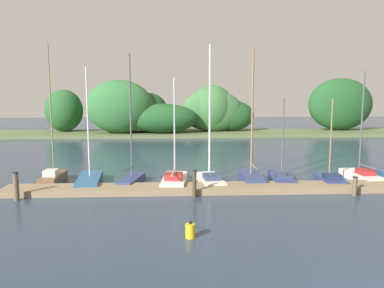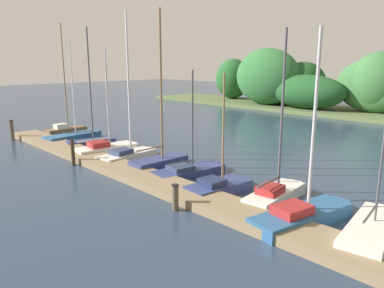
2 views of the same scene
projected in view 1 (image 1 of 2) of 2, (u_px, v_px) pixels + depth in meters
dock_pier at (274, 188)px, 21.30m from camera, size 29.87×1.80×0.35m
far_shore at (190, 112)px, 50.19m from camera, size 61.22×8.50×7.51m
sailboat_0 at (53, 176)px, 23.07m from camera, size 1.02×3.16×8.32m
sailboat_1 at (90, 180)px, 22.72m from camera, size 1.68×4.32×6.96m
sailboat_2 at (131, 178)px, 22.84m from camera, size 1.55×3.32×7.72m
sailboat_3 at (175, 179)px, 22.57m from camera, size 1.64×4.03×6.34m
sailboat_4 at (210, 177)px, 22.81m from camera, size 1.63×3.91×8.24m
sailboat_5 at (251, 175)px, 23.23m from camera, size 1.26×3.40×8.15m
sailboat_6 at (282, 177)px, 23.57m from camera, size 1.82×4.12×5.18m
sailboat_7 at (330, 179)px, 22.96m from camera, size 1.57×3.31×5.10m
sailboat_8 at (360, 174)px, 23.89m from camera, size 1.45×3.72×6.80m
mooring_piling_0 at (16, 186)px, 19.28m from camera, size 0.31×0.31×1.48m
mooring_piling_1 at (194, 184)px, 19.86m from camera, size 0.24×0.24×1.46m
mooring_piling_2 at (355, 186)px, 20.21m from camera, size 0.28×0.28×1.03m
channel_buoy_0 at (190, 231)px, 14.31m from camera, size 0.37×0.37×0.67m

